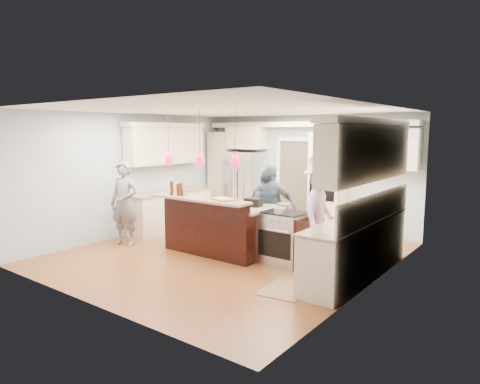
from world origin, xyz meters
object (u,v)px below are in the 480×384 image
object	(u,v)px
refrigerator	(245,187)
kitchen_island	(221,226)
island_range	(286,238)
person_bar_end	(124,203)
person_far_left	(266,209)

from	to	relation	value
refrigerator	kitchen_island	size ratio (longest dim) A/B	0.86
kitchen_island	island_range	xyz separation A→B (m)	(1.41, 0.08, -0.03)
person_bar_end	person_far_left	bearing A→B (deg)	19.35
person_far_left	island_range	bearing A→B (deg)	125.56
island_range	person_far_left	world-z (taller)	person_far_left
island_range	kitchen_island	bearing A→B (deg)	-176.90
kitchen_island	island_range	distance (m)	1.41
refrigerator	island_range	size ratio (longest dim) A/B	1.96
island_range	person_bar_end	distance (m)	3.41
island_range	person_bar_end	size ratio (longest dim) A/B	0.53
refrigerator	person_bar_end	xyz separation A→B (m)	(-0.55, -3.41, -0.04)
kitchen_island	person_far_left	distance (m)	0.99
refrigerator	island_range	bearing A→B (deg)	-42.59
refrigerator	person_far_left	xyz separation A→B (m)	(1.84, -1.79, -0.12)
refrigerator	person_bar_end	bearing A→B (deg)	-99.19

